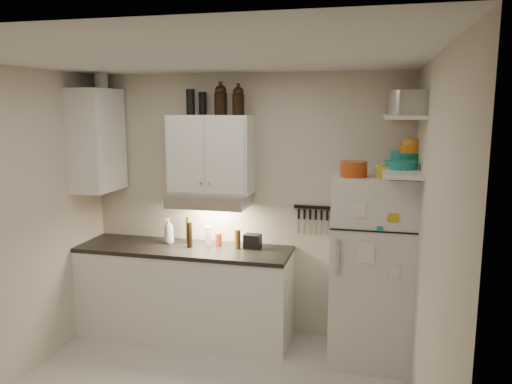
# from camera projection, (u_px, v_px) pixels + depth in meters

# --- Properties ---
(ceiling) EXTENTS (3.20, 3.00, 0.02)m
(ceiling) POSITION_uv_depth(u_px,v_px,m) (188.00, 56.00, 3.32)
(ceiling) COLOR silver
(ceiling) RESTS_ON ground
(back_wall) EXTENTS (3.20, 0.02, 2.60)m
(back_wall) POSITION_uv_depth(u_px,v_px,m) (246.00, 206.00, 4.99)
(back_wall) COLOR beige
(back_wall) RESTS_ON ground
(right_wall) EXTENTS (0.02, 3.00, 2.60)m
(right_wall) POSITION_uv_depth(u_px,v_px,m) (430.00, 262.00, 3.17)
(right_wall) COLOR beige
(right_wall) RESTS_ON ground
(base_cabinet) EXTENTS (2.10, 0.60, 0.88)m
(base_cabinet) POSITION_uv_depth(u_px,v_px,m) (185.00, 294.00, 4.96)
(base_cabinet) COLOR white
(base_cabinet) RESTS_ON floor
(countertop) EXTENTS (2.10, 0.62, 0.04)m
(countertop) POSITION_uv_depth(u_px,v_px,m) (184.00, 249.00, 4.89)
(countertop) COLOR black
(countertop) RESTS_ON base_cabinet
(upper_cabinet) EXTENTS (0.80, 0.33, 0.75)m
(upper_cabinet) POSITION_uv_depth(u_px,v_px,m) (211.00, 154.00, 4.80)
(upper_cabinet) COLOR white
(upper_cabinet) RESTS_ON back_wall
(side_cabinet) EXTENTS (0.33, 0.55, 1.00)m
(side_cabinet) POSITION_uv_depth(u_px,v_px,m) (97.00, 140.00, 4.91)
(side_cabinet) COLOR white
(side_cabinet) RESTS_ON left_wall
(range_hood) EXTENTS (0.76, 0.46, 0.12)m
(range_hood) POSITION_uv_depth(u_px,v_px,m) (210.00, 200.00, 4.81)
(range_hood) COLOR silver
(range_hood) RESTS_ON back_wall
(fridge) EXTENTS (0.70, 0.68, 1.70)m
(fridge) POSITION_uv_depth(u_px,v_px,m) (372.00, 269.00, 4.44)
(fridge) COLOR silver
(fridge) RESTS_ON floor
(shelf_hi) EXTENTS (0.30, 0.95, 0.03)m
(shelf_hi) POSITION_uv_depth(u_px,v_px,m) (403.00, 116.00, 4.04)
(shelf_hi) COLOR white
(shelf_hi) RESTS_ON right_wall
(shelf_lo) EXTENTS (0.30, 0.95, 0.03)m
(shelf_lo) POSITION_uv_depth(u_px,v_px,m) (401.00, 170.00, 4.11)
(shelf_lo) COLOR white
(shelf_lo) RESTS_ON right_wall
(knife_strip) EXTENTS (0.42, 0.02, 0.03)m
(knife_strip) POSITION_uv_depth(u_px,v_px,m) (316.00, 207.00, 4.80)
(knife_strip) COLOR black
(knife_strip) RESTS_ON back_wall
(dutch_oven) EXTENTS (0.26, 0.26, 0.13)m
(dutch_oven) POSITION_uv_depth(u_px,v_px,m) (354.00, 169.00, 4.16)
(dutch_oven) COLOR #AD3E14
(dutch_oven) RESTS_ON fridge
(book_stack) EXTENTS (0.30, 0.34, 0.10)m
(book_stack) POSITION_uv_depth(u_px,v_px,m) (395.00, 171.00, 4.14)
(book_stack) COLOR #B2A616
(book_stack) RESTS_ON fridge
(spice_jar) EXTENTS (0.07, 0.07, 0.09)m
(spice_jar) POSITION_uv_depth(u_px,v_px,m) (378.00, 171.00, 4.18)
(spice_jar) COLOR silver
(spice_jar) RESTS_ON fridge
(stock_pot) EXTENTS (0.37, 0.37, 0.20)m
(stock_pot) POSITION_uv_depth(u_px,v_px,m) (405.00, 102.00, 4.25)
(stock_pot) COLOR silver
(stock_pot) RESTS_ON shelf_hi
(tin_a) EXTENTS (0.21, 0.20, 0.18)m
(tin_a) POSITION_uv_depth(u_px,v_px,m) (413.00, 103.00, 3.96)
(tin_a) COLOR #AAAAAD
(tin_a) RESTS_ON shelf_hi
(tin_b) EXTENTS (0.21, 0.21, 0.18)m
(tin_b) POSITION_uv_depth(u_px,v_px,m) (415.00, 103.00, 3.69)
(tin_b) COLOR #AAAAAD
(tin_b) RESTS_ON shelf_hi
(bowl_teal) EXTENTS (0.27, 0.27, 0.11)m
(bowl_teal) POSITION_uv_depth(u_px,v_px,m) (406.00, 158.00, 4.38)
(bowl_teal) COLOR #17827F
(bowl_teal) RESTS_ON shelf_lo
(bowl_orange) EXTENTS (0.21, 0.21, 0.06)m
(bowl_orange) POSITION_uv_depth(u_px,v_px,m) (412.00, 149.00, 4.38)
(bowl_orange) COLOR orange
(bowl_orange) RESTS_ON bowl_teal
(bowl_yellow) EXTENTS (0.17, 0.17, 0.05)m
(bowl_yellow) POSITION_uv_depth(u_px,v_px,m) (412.00, 142.00, 4.37)
(bowl_yellow) COLOR orange
(bowl_yellow) RESTS_ON bowl_orange
(plates) EXTENTS (0.29, 0.29, 0.06)m
(plates) POSITION_uv_depth(u_px,v_px,m) (401.00, 165.00, 4.08)
(plates) COLOR #17827F
(plates) RESTS_ON shelf_lo
(growler_a) EXTENTS (0.15, 0.15, 0.29)m
(growler_a) POSITION_uv_depth(u_px,v_px,m) (221.00, 99.00, 4.65)
(growler_a) COLOR black
(growler_a) RESTS_ON upper_cabinet
(growler_b) EXTENTS (0.12, 0.12, 0.27)m
(growler_b) POSITION_uv_depth(u_px,v_px,m) (238.00, 100.00, 4.60)
(growler_b) COLOR black
(growler_b) RESTS_ON upper_cabinet
(thermos_a) EXTENTS (0.10, 0.10, 0.22)m
(thermos_a) POSITION_uv_depth(u_px,v_px,m) (203.00, 103.00, 4.82)
(thermos_a) COLOR black
(thermos_a) RESTS_ON upper_cabinet
(thermos_b) EXTENTS (0.10, 0.10, 0.24)m
(thermos_b) POSITION_uv_depth(u_px,v_px,m) (191.00, 102.00, 4.75)
(thermos_b) COLOR black
(thermos_b) RESTS_ON upper_cabinet
(side_jar) EXTENTS (0.14, 0.14, 0.18)m
(side_jar) POSITION_uv_depth(u_px,v_px,m) (101.00, 80.00, 4.91)
(side_jar) COLOR silver
(side_jar) RESTS_ON side_cabinet
(soap_bottle) EXTENTS (0.14, 0.14, 0.28)m
(soap_bottle) POSITION_uv_depth(u_px,v_px,m) (169.00, 229.00, 5.00)
(soap_bottle) COLOR white
(soap_bottle) RESTS_ON countertop
(pepper_mill) EXTENTS (0.07, 0.07, 0.19)m
(pepper_mill) POSITION_uv_depth(u_px,v_px,m) (237.00, 239.00, 4.81)
(pepper_mill) COLOR brown
(pepper_mill) RESTS_ON countertop
(oil_bottle) EXTENTS (0.07, 0.07, 0.27)m
(oil_bottle) POSITION_uv_depth(u_px,v_px,m) (189.00, 230.00, 5.00)
(oil_bottle) COLOR #385C17
(oil_bottle) RESTS_ON countertop
(vinegar_bottle) EXTENTS (0.06, 0.06, 0.25)m
(vinegar_bottle) POSITION_uv_depth(u_px,v_px,m) (190.00, 235.00, 4.85)
(vinegar_bottle) COLOR black
(vinegar_bottle) RESTS_ON countertop
(clear_bottle) EXTENTS (0.08, 0.08, 0.20)m
(clear_bottle) POSITION_uv_depth(u_px,v_px,m) (209.00, 236.00, 4.91)
(clear_bottle) COLOR silver
(clear_bottle) RESTS_ON countertop
(red_jar) EXTENTS (0.07, 0.07, 0.13)m
(red_jar) POSITION_uv_depth(u_px,v_px,m) (219.00, 240.00, 4.91)
(red_jar) COLOR #AD3E14
(red_jar) RESTS_ON countertop
(caddy) EXTENTS (0.17, 0.12, 0.14)m
(caddy) POSITION_uv_depth(u_px,v_px,m) (253.00, 241.00, 4.84)
(caddy) COLOR black
(caddy) RESTS_ON countertop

